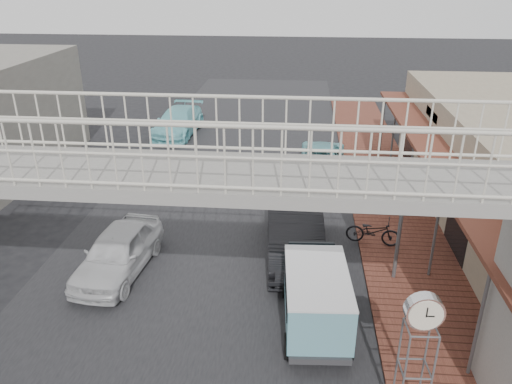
% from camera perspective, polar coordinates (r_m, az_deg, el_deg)
% --- Properties ---
extents(ground, '(120.00, 120.00, 0.00)m').
position_cam_1_polar(ground, '(15.04, -6.89, -10.45)').
color(ground, black).
rests_on(ground, ground).
extents(road_strip, '(10.00, 60.00, 0.01)m').
position_cam_1_polar(road_strip, '(15.04, -6.89, -10.44)').
color(road_strip, black).
rests_on(road_strip, ground).
extents(sidewalk, '(3.00, 40.00, 0.10)m').
position_cam_1_polar(sidewalk, '(17.65, 16.44, -5.55)').
color(sidewalk, brown).
rests_on(sidewalk, ground).
extents(footbridge, '(16.40, 2.40, 6.34)m').
position_cam_1_polar(footbridge, '(10.09, -12.37, -8.28)').
color(footbridge, gray).
rests_on(footbridge, ground).
extents(white_hatchback, '(2.03, 4.21, 1.39)m').
position_cam_1_polar(white_hatchback, '(15.73, -15.49, -6.58)').
color(white_hatchback, silver).
rests_on(white_hatchback, ground).
extents(dark_sedan, '(2.08, 5.04, 1.62)m').
position_cam_1_polar(dark_sedan, '(16.00, 4.46, -4.66)').
color(dark_sedan, black).
rests_on(dark_sedan, ground).
extents(angkot_curb, '(2.31, 4.50, 1.22)m').
position_cam_1_polar(angkot_curb, '(23.36, 7.55, 4.16)').
color(angkot_curb, '#70BCC2').
rests_on(angkot_curb, ground).
extents(angkot_far, '(2.33, 5.07, 1.44)m').
position_cam_1_polar(angkot_far, '(28.40, -8.92, 7.91)').
color(angkot_far, '#7FD4DC').
rests_on(angkot_far, ground).
extents(angkot_van, '(1.79, 3.58, 1.71)m').
position_cam_1_polar(angkot_van, '(12.86, 6.87, -11.22)').
color(angkot_van, black).
rests_on(angkot_van, ground).
extents(motorcycle_near, '(1.85, 0.94, 0.93)m').
position_cam_1_polar(motorcycle_near, '(17.00, 13.23, -4.39)').
color(motorcycle_near, black).
rests_on(motorcycle_near, sidewalk).
extents(motorcycle_far, '(1.62, 0.76, 0.94)m').
position_cam_1_polar(motorcycle_far, '(21.42, 16.84, 1.31)').
color(motorcycle_far, black).
rests_on(motorcycle_far, sidewalk).
extents(street_clock, '(0.74, 0.61, 2.98)m').
position_cam_1_polar(street_clock, '(10.05, 18.56, -13.45)').
color(street_clock, '#59595B').
rests_on(street_clock, sidewalk).
extents(arrow_sign, '(2.08, 1.35, 3.48)m').
position_cam_1_polar(arrow_sign, '(14.63, 19.83, 0.19)').
color(arrow_sign, '#59595B').
rests_on(arrow_sign, sidewalk).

